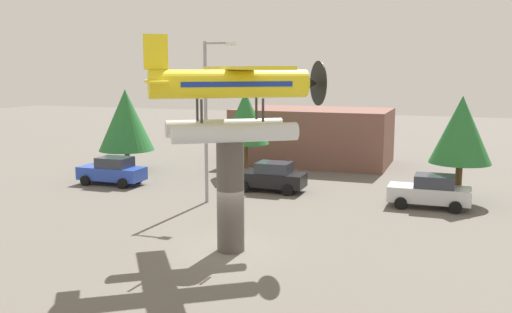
# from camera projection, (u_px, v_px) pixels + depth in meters

# --- Properties ---
(ground_plane) EXTENTS (140.00, 140.00, 0.00)m
(ground_plane) POSITION_uv_depth(u_px,v_px,m) (231.00, 250.00, 23.02)
(ground_plane) COLOR #605B54
(display_pedestal) EXTENTS (1.10, 1.10, 4.54)m
(display_pedestal) POSITION_uv_depth(u_px,v_px,m) (230.00, 196.00, 22.67)
(display_pedestal) COLOR #4C4742
(display_pedestal) RESTS_ON ground
(floatplane_monument) EXTENTS (7.14, 9.17, 4.00)m
(floatplane_monument) POSITION_uv_depth(u_px,v_px,m) (233.00, 96.00, 22.09)
(floatplane_monument) COLOR silver
(floatplane_monument) RESTS_ON display_pedestal
(car_near_blue) EXTENTS (4.20, 2.02, 1.76)m
(car_near_blue) POSITION_uv_depth(u_px,v_px,m) (112.00, 171.00, 35.87)
(car_near_blue) COLOR #2847B7
(car_near_blue) RESTS_ON ground
(car_mid_black) EXTENTS (4.20, 2.02, 1.76)m
(car_mid_black) POSITION_uv_depth(u_px,v_px,m) (271.00, 177.00, 33.93)
(car_mid_black) COLOR black
(car_mid_black) RESTS_ON ground
(car_far_silver) EXTENTS (4.20, 2.02, 1.76)m
(car_far_silver) POSITION_uv_depth(u_px,v_px,m) (430.00, 191.00, 29.91)
(car_far_silver) COLOR silver
(car_far_silver) RESTS_ON ground
(streetlight_primary) EXTENTS (1.84, 0.28, 8.69)m
(streetlight_primary) POSITION_uv_depth(u_px,v_px,m) (209.00, 111.00, 30.45)
(streetlight_primary) COLOR gray
(streetlight_primary) RESTS_ON ground
(storefront_building) EXTENTS (11.61, 6.55, 4.19)m
(storefront_building) POSITION_uv_depth(u_px,v_px,m) (313.00, 136.00, 43.88)
(storefront_building) COLOR brown
(storefront_building) RESTS_ON ground
(tree_west) EXTENTS (3.87, 3.87, 5.83)m
(tree_west) POSITION_uv_depth(u_px,v_px,m) (126.00, 120.00, 39.98)
(tree_west) COLOR brown
(tree_west) RESTS_ON ground
(tree_east) EXTENTS (3.20, 3.20, 5.76)m
(tree_east) POSITION_uv_depth(u_px,v_px,m) (245.00, 118.00, 38.38)
(tree_east) COLOR brown
(tree_east) RESTS_ON ground
(tree_center_back) EXTENTS (3.30, 3.30, 5.84)m
(tree_center_back) POSITION_uv_depth(u_px,v_px,m) (461.00, 130.00, 30.72)
(tree_center_back) COLOR brown
(tree_center_back) RESTS_ON ground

